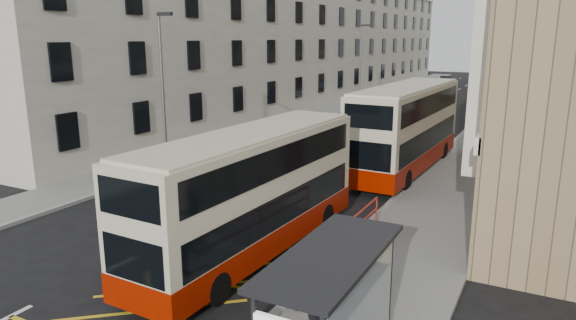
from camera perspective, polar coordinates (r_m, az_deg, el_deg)
The scene contains 19 objects.
ground at distance 16.16m, azimuth -23.99°, elevation -13.18°, with size 200.00×200.00×0.00m, color black.
pavement_right at distance 39.44m, azimuth 21.73°, elevation 2.54°, with size 4.00×120.00×0.15m, color slate.
pavement_left at distance 43.73m, azimuth 1.12°, elevation 4.51°, with size 3.00×120.00×0.15m, color slate.
kerb_right at distance 39.68m, azimuth 18.87°, elevation 2.84°, with size 0.25×120.00×0.15m, color gray.
kerb_left at distance 43.09m, azimuth 2.91°, elevation 4.36°, with size 0.25×120.00×0.15m, color gray.
road_markings at distance 55.36m, azimuth 15.21°, elevation 5.88°, with size 10.00×110.00×0.01m, color silver, non-canonical shape.
terrace_left at distance 59.72m, azimuth 2.74°, elevation 13.13°, with size 9.18×79.00×13.25m.
bus_shelter at distance 10.15m, azimuth 4.76°, elevation -14.82°, with size 1.65×4.25×2.70m.
guard_railing at distance 16.58m, azimuth 6.31°, elevation -8.10°, with size 0.06×6.56×1.01m.
street_lamp_near at distance 27.56m, azimuth -13.72°, elevation 8.35°, with size 0.93×0.18×8.00m.
street_lamp_far at distance 53.84m, azimuth 8.08°, elevation 10.96°, with size 0.93×0.18×8.00m.
double_decker_front at distance 16.52m, azimuth -4.00°, elevation -3.66°, with size 2.77×10.30×4.07m.
double_decker_rear at distance 27.52m, azimuth 13.04°, elevation 3.48°, with size 3.01×11.43×4.52m.
pedestrian_mid at distance 14.46m, azimuth 9.67°, elevation -10.57°, with size 0.91×0.71×1.88m, color black.
pedestrian_far at distance 13.33m, azimuth 0.71°, elevation -13.03°, with size 0.98×0.41×1.68m, color black.
white_van at distance 56.01m, azimuth 9.90°, elevation 7.07°, with size 2.72×5.89×1.64m, color silver.
car_silver at distance 63.11m, azimuth 14.38°, elevation 7.44°, with size 1.61×3.99×1.36m, color #9C9DA2.
car_dark at distance 78.41m, azimuth 17.07°, elevation 8.40°, with size 1.49×4.27×1.41m, color black.
car_red at distance 70.25m, azimuth 22.35°, elevation 7.51°, with size 2.18×5.37×1.56m, color #A10F19.
Camera 1 is at (11.74, -8.66, 6.96)m, focal length 32.00 mm.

